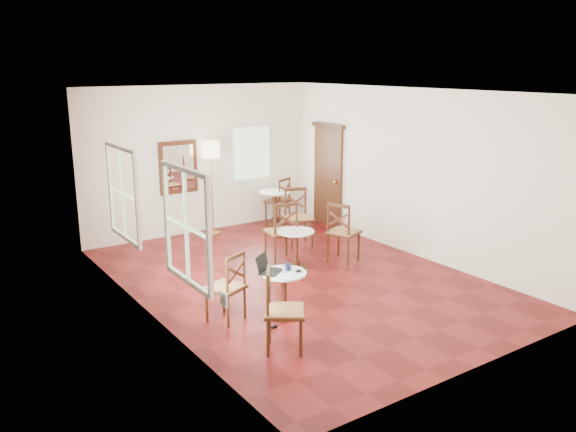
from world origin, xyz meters
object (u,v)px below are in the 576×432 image
at_px(laptop, 267,268).
at_px(power_adapter, 274,326).
at_px(water_glass, 284,269).
at_px(floor_lamp, 211,156).
at_px(navy_mug, 288,267).
at_px(chair_mid_b, 343,232).
at_px(cafe_table_back, 275,204).
at_px(chair_near_b, 282,310).
at_px(chair_mid_a, 282,232).
at_px(chair_back_b, 298,217).
at_px(cafe_table_mid, 296,245).
at_px(mouse, 298,271).
at_px(chair_near_a, 227,287).
at_px(chair_back_a, 279,200).
at_px(cafe_table_near, 284,289).

relative_size(laptop, power_adapter, 4.81).
bearing_deg(water_glass, laptop, 143.50).
relative_size(floor_lamp, navy_mug, 16.17).
bearing_deg(chair_mid_b, power_adapter, 100.11).
height_order(cafe_table_back, chair_near_b, chair_near_b).
height_order(chair_mid_a, laptop, chair_mid_a).
relative_size(chair_back_b, laptop, 2.52).
xyz_separation_m(cafe_table_mid, mouse, (-1.13, -1.68, 0.27)).
bearing_deg(mouse, chair_mid_a, 79.07).
xyz_separation_m(chair_near_a, chair_near_b, (0.15, -1.13, 0.03)).
distance_m(chair_mid_a, water_glass, 2.38).
height_order(cafe_table_mid, chair_back_a, chair_back_a).
distance_m(cafe_table_back, chair_back_a, 0.25).
distance_m(chair_mid_b, floor_lamp, 3.23).
bearing_deg(power_adapter, laptop, 70.79).
distance_m(cafe_table_mid, chair_mid_b, 0.91).
relative_size(cafe_table_back, chair_mid_a, 0.68).
distance_m(cafe_table_near, cafe_table_mid, 2.04).
relative_size(cafe_table_back, laptop, 1.75).
xyz_separation_m(chair_mid_a, navy_mug, (-1.20, -1.96, 0.16)).
height_order(chair_mid_b, water_glass, chair_mid_b).
relative_size(cafe_table_back, chair_back_a, 0.75).
height_order(navy_mug, water_glass, water_glass).
relative_size(chair_mid_a, water_glass, 10.84).
height_order(cafe_table_near, navy_mug, navy_mug).
xyz_separation_m(water_glass, power_adapter, (-0.31, -0.21, -0.69)).
bearing_deg(chair_mid_a, laptop, 60.01).
bearing_deg(cafe_table_back, navy_mug, -120.82).
relative_size(floor_lamp, water_glass, 18.90).
xyz_separation_m(cafe_table_mid, chair_back_a, (1.41, 2.68, 0.09)).
height_order(cafe_table_back, navy_mug, same).
distance_m(cafe_table_near, power_adapter, 0.54).
height_order(cafe_table_back, laptop, laptop).
bearing_deg(cafe_table_back, chair_back_b, -105.40).
relative_size(chair_near_a, laptop, 2.27).
bearing_deg(chair_mid_b, cafe_table_mid, 56.58).
xyz_separation_m(cafe_table_near, chair_near_a, (-0.69, 0.35, 0.08)).
relative_size(cafe_table_mid, chair_near_a, 0.68).
distance_m(chair_near_b, chair_back_a, 5.99).
bearing_deg(cafe_table_near, chair_back_b, 51.49).
relative_size(floor_lamp, mouse, 20.18).
xyz_separation_m(chair_near_b, chair_mid_a, (1.83, 2.77, 0.03)).
xyz_separation_m(chair_near_b, power_adapter, (0.24, 0.57, -0.50)).
bearing_deg(floor_lamp, chair_near_a, -114.59).
xyz_separation_m(cafe_table_mid, navy_mug, (-1.21, -1.54, 0.29)).
relative_size(cafe_table_near, cafe_table_mid, 0.99).
relative_size(cafe_table_mid, chair_mid_a, 0.60).
height_order(chair_near_b, chair_mid_b, chair_mid_b).
height_order(cafe_table_mid, chair_mid_a, chair_mid_a).
bearing_deg(cafe_table_near, chair_back_a, 57.49).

